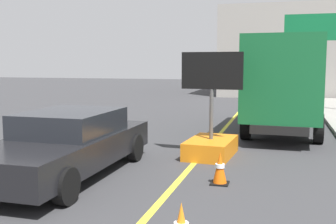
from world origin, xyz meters
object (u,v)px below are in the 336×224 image
at_px(box_truck, 285,81).
at_px(traffic_cone_far_lane, 220,168).
at_px(pickup_car, 67,143).
at_px(arrow_board_trailer, 211,138).
at_px(highway_guide_sign, 324,42).

distance_m(box_truck, traffic_cone_far_lane, 7.40).
bearing_deg(pickup_car, arrow_board_trailer, 44.07).
distance_m(arrow_board_trailer, traffic_cone_far_lane, 2.51).
height_order(box_truck, traffic_cone_far_lane, box_truck).
xyz_separation_m(highway_guide_sign, traffic_cone_far_lane, (-3.09, -13.68, -3.10)).
bearing_deg(highway_guide_sign, arrow_board_trailer, -108.09).
bearing_deg(pickup_car, highway_guide_sign, 65.29).
relative_size(arrow_board_trailer, traffic_cone_far_lane, 4.10).
distance_m(arrow_board_trailer, highway_guide_sign, 12.19).
bearing_deg(pickup_car, box_truck, 58.13).
distance_m(pickup_car, traffic_cone_far_lane, 3.32).
bearing_deg(box_truck, highway_guide_sign, 74.43).
xyz_separation_m(arrow_board_trailer, pickup_car, (-2.71, -2.62, 0.22)).
distance_m(box_truck, highway_guide_sign, 6.98).
bearing_deg(box_truck, arrow_board_trailer, -111.47).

